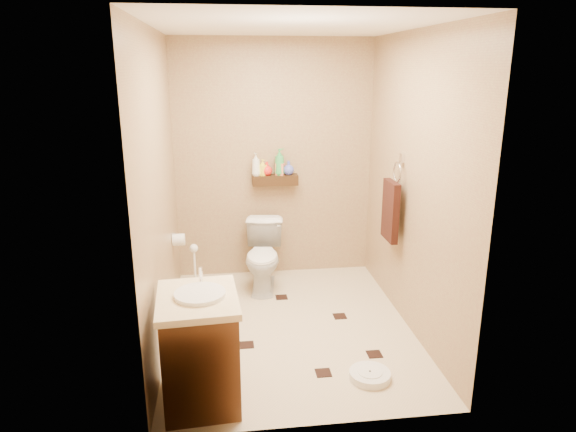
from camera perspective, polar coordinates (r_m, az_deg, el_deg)
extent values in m
plane|color=beige|center=(4.44, 0.20, -12.22)|extent=(2.50, 2.50, 0.00)
cube|color=#A1855C|center=(5.23, -1.55, 6.15)|extent=(2.00, 0.04, 2.40)
cube|color=#A1855C|center=(2.82, 3.48, -2.74)|extent=(2.00, 0.04, 2.40)
cube|color=#A1855C|center=(4.01, -14.12, 2.53)|extent=(0.04, 2.50, 2.40)
cube|color=#A1855C|center=(4.25, 13.73, 3.33)|extent=(0.04, 2.50, 2.40)
cube|color=white|center=(3.91, 0.24, 20.40)|extent=(2.00, 2.50, 0.02)
cube|color=#361E0E|center=(5.18, -1.45, 4.03)|extent=(0.46, 0.14, 0.10)
cube|color=black|center=(4.19, -4.59, -14.08)|extent=(0.11, 0.11, 0.01)
cube|color=black|center=(4.63, 5.77, -11.02)|extent=(0.11, 0.11, 0.01)
cube|color=black|center=(3.86, 3.95, -16.98)|extent=(0.11, 0.11, 0.01)
cube|color=black|center=(4.92, -7.18, -9.34)|extent=(0.11, 0.11, 0.01)
cube|color=black|center=(4.12, 9.57, -14.90)|extent=(0.11, 0.11, 0.01)
cube|color=black|center=(4.95, -0.72, -9.01)|extent=(0.11, 0.11, 0.01)
imported|color=white|center=(5.04, -2.75, -4.51)|extent=(0.45, 0.69, 0.66)
cube|color=brown|center=(3.47, -9.74, -14.65)|extent=(0.50, 0.60, 0.70)
cube|color=#F9E2B3|center=(3.30, -10.05, -9.11)|extent=(0.54, 0.64, 0.04)
cylinder|color=white|center=(3.29, -9.76, -8.68)|extent=(0.32, 0.32, 0.04)
cylinder|color=silver|center=(3.44, -9.68, -6.43)|extent=(0.03, 0.03, 0.11)
cylinder|color=white|center=(3.83, 9.08, -17.07)|extent=(0.38, 0.38, 0.05)
cylinder|color=white|center=(3.81, 9.10, -16.70)|extent=(0.18, 0.18, 0.01)
cylinder|color=#175E5E|center=(5.12, -10.21, -7.67)|extent=(0.11, 0.11, 0.12)
cylinder|color=white|center=(5.04, -10.34, -5.32)|extent=(0.02, 0.02, 0.35)
sphere|color=white|center=(4.98, -10.43, -3.55)|extent=(0.08, 0.08, 0.08)
cube|color=silver|center=(4.44, 12.57, 6.32)|extent=(0.03, 0.06, 0.08)
torus|color=silver|center=(4.45, 12.05, 4.80)|extent=(0.02, 0.19, 0.19)
cube|color=#361610|center=(4.52, 11.32, 0.57)|extent=(0.06, 0.30, 0.52)
cylinder|color=white|center=(4.79, -12.05, -2.59)|extent=(0.11, 0.11, 0.11)
cylinder|color=silver|center=(4.77, -12.57, -1.92)|extent=(0.04, 0.02, 0.02)
imported|color=white|center=(5.14, -3.58, 5.75)|extent=(0.11, 0.11, 0.23)
imported|color=yellow|center=(5.15, -2.82, 5.42)|extent=(0.10, 0.10, 0.16)
imported|color=red|center=(5.15, -2.36, 5.29)|extent=(0.11, 0.11, 0.14)
imported|color=green|center=(5.15, -0.95, 6.04)|extent=(0.12, 0.12, 0.27)
imported|color=#F97E53|center=(5.16, -0.88, 5.57)|extent=(0.11, 0.11, 0.18)
imported|color=#4B56BC|center=(5.17, 0.07, 5.38)|extent=(0.15, 0.15, 0.14)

